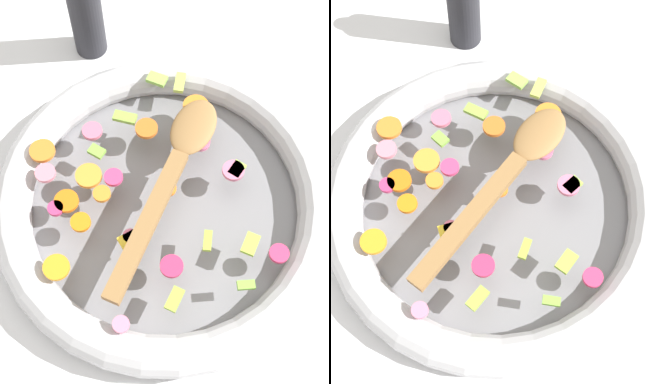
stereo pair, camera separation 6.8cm
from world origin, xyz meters
The scene contains 5 objects.
ground_plane centered at (0.00, 0.00, 0.00)m, with size 4.00×4.00×0.00m, color silver.
skillet centered at (0.00, 0.00, 0.02)m, with size 0.45×0.45×0.05m.
chopped_vegetables centered at (0.03, 0.02, 0.05)m, with size 0.33×0.32×0.01m.
wooden_spoon centered at (0.01, -0.02, 0.06)m, with size 0.18×0.28×0.01m.
pepper_mill centered at (0.29, -0.08, 0.08)m, with size 0.05×0.05×0.18m.
Camera 1 is at (-0.23, 0.18, 0.66)m, focal length 50.00 mm.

